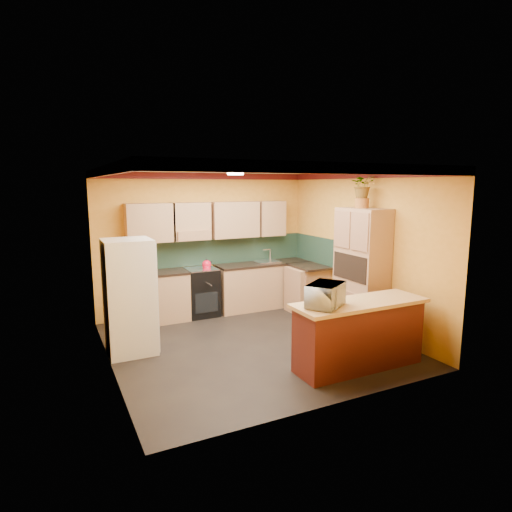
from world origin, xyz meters
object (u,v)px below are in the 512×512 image
at_px(pantry, 361,272).
at_px(breakfast_bar, 359,336).
at_px(base_cabinets_back, 232,289).
at_px(microwave, 326,295).
at_px(fridge, 129,297).
at_px(stove, 201,292).

height_order(pantry, breakfast_bar, pantry).
xyz_separation_m(base_cabinets_back, microwave, (-0.05, -3.21, 0.64)).
xyz_separation_m(base_cabinets_back, pantry, (1.43, -2.13, 0.61)).
relative_size(pantry, breakfast_bar, 1.17).
relative_size(base_cabinets_back, breakfast_bar, 2.03).
height_order(base_cabinets_back, breakfast_bar, same).
distance_m(pantry, breakfast_bar, 1.54).
distance_m(fridge, pantry, 3.70).
height_order(base_cabinets_back, stove, stove).
height_order(stove, microwave, microwave).
xyz_separation_m(base_cabinets_back, stove, (-0.62, -0.00, 0.02)).
bearing_deg(fridge, stove, 39.84).
relative_size(pantry, microwave, 3.83).
bearing_deg(breakfast_bar, microwave, 180.00).
relative_size(fridge, microwave, 3.10).
height_order(fridge, pantry, pantry).
xyz_separation_m(stove, pantry, (2.05, -2.13, 0.59)).
height_order(fridge, breakfast_bar, fridge).
distance_m(base_cabinets_back, fridge, 2.56).
height_order(breakfast_bar, microwave, microwave).
distance_m(pantry, microwave, 1.83).
bearing_deg(base_cabinets_back, breakfast_bar, -80.90).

